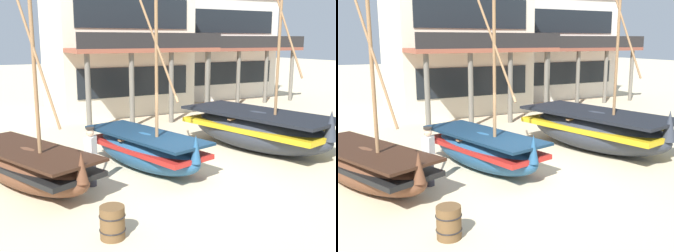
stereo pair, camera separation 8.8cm
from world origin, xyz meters
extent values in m
plane|color=beige|center=(0.00, 0.00, 0.00)|extent=(120.00, 120.00, 0.00)
ellipsoid|color=brown|center=(-4.16, 1.36, 0.56)|extent=(3.37, 5.12, 1.11)
cube|color=black|center=(-4.16, 1.36, 0.70)|extent=(3.32, 4.94, 0.13)
cube|color=#351E13|center=(-4.16, 1.36, 1.07)|extent=(3.38, 5.04, 0.08)
cone|color=brown|center=(-3.27, -0.80, 1.06)|extent=(0.43, 0.43, 0.78)
cylinder|color=olive|center=(-3.93, 0.80, 3.05)|extent=(0.10, 0.10, 4.53)
cylinder|color=olive|center=(-3.93, 0.80, 3.87)|extent=(0.82, 1.85, 4.00)
cube|color=olive|center=(-4.30, 1.69, 0.95)|extent=(1.50, 0.74, 0.06)
ellipsoid|color=#2D333D|center=(4.03, 1.53, 0.72)|extent=(3.64, 6.24, 1.43)
cube|color=gold|center=(4.03, 1.53, 0.89)|extent=(3.61, 6.01, 0.17)
cube|color=black|center=(4.03, 1.53, 1.37)|extent=(3.68, 6.14, 0.10)
cone|color=#2D333D|center=(4.69, -1.20, 1.36)|extent=(0.56, 0.56, 1.00)
cylinder|color=olive|center=(4.20, 0.82, 4.44)|extent=(0.10, 0.10, 6.88)
cylinder|color=olive|center=(4.20, 0.82, 4.99)|extent=(0.53, 1.94, 4.44)
cube|color=olive|center=(3.93, 1.96, 1.22)|extent=(2.19, 0.67, 0.06)
ellipsoid|color=#23517A|center=(-0.62, 1.38, 0.58)|extent=(2.66, 4.87, 1.15)
cube|color=red|center=(-0.62, 1.38, 0.72)|extent=(2.63, 4.69, 0.14)
cube|color=#132C43|center=(-0.62, 1.38, 1.11)|extent=(2.69, 4.79, 0.08)
cone|color=#23517A|center=(-0.07, -0.76, 1.09)|extent=(0.38, 0.38, 0.81)
cylinder|color=olive|center=(-0.48, 0.83, 3.34)|extent=(0.10, 0.10, 5.06)
cylinder|color=olive|center=(-0.48, 0.83, 3.92)|extent=(0.54, 1.86, 3.26)
cube|color=olive|center=(-0.71, 1.72, 0.98)|extent=(1.48, 0.52, 0.06)
cylinder|color=#33333D|center=(-2.59, 0.67, 0.44)|extent=(0.26, 0.26, 0.88)
cube|color=silver|center=(-2.59, 0.67, 1.15)|extent=(0.41, 0.41, 0.54)
sphere|color=beige|center=(-2.59, 0.67, 1.54)|extent=(0.22, 0.22, 0.22)
cylinder|color=#2D2823|center=(-2.59, 0.67, 1.66)|extent=(0.24, 0.24, 0.05)
cylinder|color=brown|center=(-3.15, -2.52, 0.35)|extent=(0.52, 0.52, 0.70)
torus|color=black|center=(-3.15, -2.52, 0.50)|extent=(0.56, 0.56, 0.03)
torus|color=black|center=(-3.15, -2.52, 0.20)|extent=(0.56, 0.56, 0.03)
cube|color=beige|center=(2.53, 12.28, 3.44)|extent=(7.27, 5.51, 6.88)
cube|color=black|center=(2.53, 9.49, 1.89)|extent=(6.11, 0.06, 1.51)
cube|color=black|center=(2.53, 9.49, 5.33)|extent=(6.11, 0.06, 1.51)
cube|color=brown|center=(2.53, 8.30, 3.54)|extent=(7.27, 2.45, 0.20)
cylinder|color=#666056|center=(-0.59, 7.44, 1.72)|extent=(0.24, 0.24, 3.44)
cylinder|color=#666056|center=(1.49, 7.44, 1.72)|extent=(0.24, 0.24, 3.44)
cylinder|color=#666056|center=(3.57, 7.44, 1.72)|extent=(0.24, 0.24, 3.44)
cylinder|color=#666056|center=(5.65, 7.44, 1.72)|extent=(0.24, 0.24, 3.44)
cube|color=black|center=(2.53, 7.12, 3.99)|extent=(7.27, 0.08, 0.70)
cube|color=silver|center=(10.84, 14.93, 3.34)|extent=(7.70, 5.16, 6.68)
cube|color=black|center=(10.84, 12.31, 1.84)|extent=(6.47, 0.06, 1.47)
cube|color=black|center=(10.84, 12.31, 5.17)|extent=(6.47, 0.06, 1.47)
cube|color=brown|center=(10.84, 11.08, 3.44)|extent=(7.70, 2.53, 0.20)
cylinder|color=#666056|center=(7.54, 10.19, 1.67)|extent=(0.24, 0.24, 3.34)
cylinder|color=#666056|center=(9.74, 10.19, 1.67)|extent=(0.24, 0.24, 3.34)
cylinder|color=#666056|center=(11.94, 10.19, 1.67)|extent=(0.24, 0.24, 3.34)
cylinder|color=#666056|center=(14.14, 10.19, 1.67)|extent=(0.24, 0.24, 3.34)
cube|color=black|center=(10.84, 9.86, 3.89)|extent=(7.70, 0.08, 0.70)
camera|label=1|loc=(-5.72, -9.87, 4.04)|focal=43.19mm
camera|label=2|loc=(-5.64, -9.91, 4.04)|focal=43.19mm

